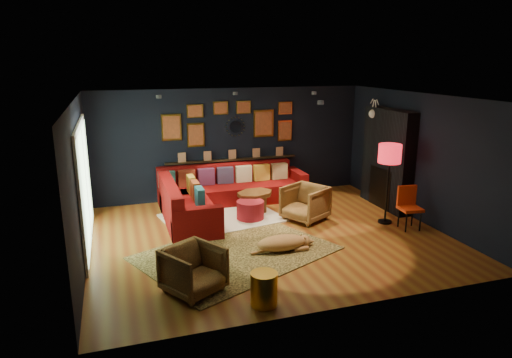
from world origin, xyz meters
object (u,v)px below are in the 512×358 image
object	(u,v)px
armchair_left	(193,268)
floor_lamp	(390,157)
orange_chair	(409,204)
coffee_table	(255,196)
gold_stool	(264,289)
pouf	(250,210)
sectional	(216,196)
dog	(282,240)
armchair_right	(305,201)

from	to	relation	value
armchair_left	floor_lamp	xyz separation A→B (m)	(4.24, 1.67, 1.00)
orange_chair	armchair_left	bearing A→B (deg)	-158.11
coffee_table	gold_stool	size ratio (longest dim) A/B	2.19
pouf	orange_chair	size ratio (longest dim) A/B	0.67
sectional	dog	distance (m)	2.63
pouf	armchair_right	xyz separation A→B (m)	(1.08, -0.36, 0.18)
sectional	pouf	distance (m)	1.01
sectional	orange_chair	xyz separation A→B (m)	(3.37, -2.24, 0.17)
coffee_table	gold_stool	bearing A→B (deg)	-105.71
gold_stool	orange_chair	bearing A→B (deg)	27.78
orange_chair	floor_lamp	world-z (taller)	floor_lamp
coffee_table	gold_stool	xyz separation A→B (m)	(-1.05, -3.74, -0.14)
armchair_left	gold_stool	xyz separation A→B (m)	(0.85, -0.63, -0.14)
sectional	coffee_table	bearing A→B (deg)	-28.08
coffee_table	dog	bearing A→B (deg)	-95.12
coffee_table	floor_lamp	bearing A→B (deg)	-31.71
sectional	orange_chair	bearing A→B (deg)	-33.58
pouf	dog	distance (m)	1.71
dog	armchair_right	bearing A→B (deg)	53.09
pouf	armchair_right	distance (m)	1.15
sectional	dog	world-z (taller)	sectional
armchair_left	dog	size ratio (longest dim) A/B	0.62
armchair_left	orange_chair	size ratio (longest dim) A/B	0.89
armchair_left	armchair_right	xyz separation A→B (m)	(2.74, 2.32, 0.03)
gold_stool	dog	xyz separation A→B (m)	(0.86, 1.60, -0.02)
pouf	dog	bearing A→B (deg)	-88.40
sectional	armchair_left	bearing A→B (deg)	-107.63
orange_chair	dog	distance (m)	2.82
orange_chair	pouf	bearing A→B (deg)	159.78
gold_stool	sectional	bearing A→B (deg)	86.24
pouf	armchair_right	world-z (taller)	armchair_right
armchair_left	armchair_right	size ratio (longest dim) A/B	0.94
pouf	dog	xyz separation A→B (m)	(0.05, -1.71, -0.01)
gold_stool	armchair_right	bearing A→B (deg)	57.38
sectional	coffee_table	world-z (taller)	sectional
armchair_right	gold_stool	world-z (taller)	armchair_right
gold_stool	dog	size ratio (longest dim) A/B	0.39
gold_stool	armchair_left	bearing A→B (deg)	143.37
sectional	dog	bearing A→B (deg)	-77.10
floor_lamp	pouf	bearing A→B (deg)	158.63
armchair_right	pouf	bearing A→B (deg)	-138.23
armchair_right	orange_chair	bearing A→B (deg)	29.79
coffee_table	armchair_left	distance (m)	3.65
sectional	gold_stool	distance (m)	4.17
gold_stool	dog	distance (m)	1.81
sectional	armchair_right	distance (m)	2.02
coffee_table	pouf	xyz separation A→B (m)	(-0.24, -0.44, -0.16)
armchair_left	gold_stool	bearing A→B (deg)	-67.82
armchair_right	armchair_left	bearing A→B (deg)	-79.54
orange_chair	armchair_right	bearing A→B (deg)	155.50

